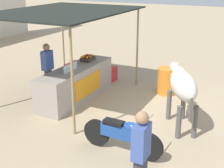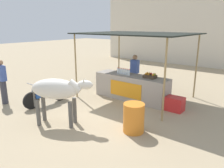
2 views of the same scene
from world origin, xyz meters
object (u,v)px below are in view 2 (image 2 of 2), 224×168
(stall_counter, at_px, (131,87))
(fruit_crate, at_px, (150,76))
(cooler_box, at_px, (175,104))
(cow, at_px, (57,91))
(vendor_behind_counter, at_px, (135,74))
(motorcycle_parked, at_px, (46,93))
(passerby_on_street, at_px, (3,82))
(water_barrel, at_px, (134,118))

(stall_counter, height_order, fruit_crate, fruit_crate)
(cooler_box, height_order, cow, cow)
(stall_counter, height_order, vendor_behind_counter, vendor_behind_counter)
(motorcycle_parked, bearing_deg, cow, -23.93)
(motorcycle_parked, height_order, passerby_on_street, passerby_on_street)
(water_barrel, xyz_separation_m, passerby_on_street, (-4.99, -1.09, 0.44))
(motorcycle_parked, bearing_deg, cooler_box, 30.78)
(stall_counter, height_order, passerby_on_street, passerby_on_street)
(cow, bearing_deg, motorcycle_parked, 156.07)
(stall_counter, xyz_separation_m, motorcycle_parked, (-2.12, -2.46, -0.05))
(cow, distance_m, motorcycle_parked, 1.95)
(vendor_behind_counter, xyz_separation_m, motorcycle_parked, (-1.79, -3.21, -0.42))
(stall_counter, distance_m, fruit_crate, 0.96)
(fruit_crate, bearing_deg, cow, -110.18)
(stall_counter, height_order, motorcycle_parked, stall_counter)
(motorcycle_parked, bearing_deg, passerby_on_street, -145.55)
(vendor_behind_counter, bearing_deg, cow, -91.36)
(cow, bearing_deg, fruit_crate, 69.82)
(vendor_behind_counter, relative_size, motorcycle_parked, 0.92)
(fruit_crate, height_order, motorcycle_parked, fruit_crate)
(motorcycle_parked, distance_m, passerby_on_street, 1.63)
(cooler_box, bearing_deg, motorcycle_parked, -149.22)
(vendor_behind_counter, distance_m, motorcycle_parked, 3.70)
(water_barrel, relative_size, cow, 0.46)
(stall_counter, relative_size, vendor_behind_counter, 1.82)
(stall_counter, xyz_separation_m, passerby_on_street, (-3.42, -3.35, 0.37))
(water_barrel, bearing_deg, vendor_behind_counter, 122.27)
(vendor_behind_counter, height_order, water_barrel, vendor_behind_counter)
(stall_counter, bearing_deg, vendor_behind_counter, 113.86)
(cooler_box, distance_m, motorcycle_parked, 4.62)
(fruit_crate, distance_m, passerby_on_street, 5.41)
(stall_counter, distance_m, water_barrel, 2.76)
(fruit_crate, height_order, cooler_box, fruit_crate)
(motorcycle_parked, bearing_deg, vendor_behind_counter, 60.91)
(cooler_box, relative_size, cow, 0.34)
(water_barrel, height_order, motorcycle_parked, motorcycle_parked)
(fruit_crate, xyz_separation_m, cooler_box, (1.07, -0.16, -0.80))
(cooler_box, relative_size, water_barrel, 0.74)
(water_barrel, distance_m, cow, 2.30)
(cooler_box, bearing_deg, passerby_on_street, -148.29)
(cooler_box, bearing_deg, stall_counter, 176.99)
(vendor_behind_counter, bearing_deg, cooler_box, -21.29)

